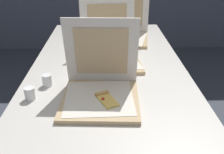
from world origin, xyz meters
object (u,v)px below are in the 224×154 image
at_px(cup_white_near_left, 30,93).
at_px(cup_white_far, 81,47).
at_px(pizza_box_front, 101,89).
at_px(table, 108,80).
at_px(pizza_box_middle, 110,53).
at_px(cup_white_near_center, 47,80).
at_px(pizza_box_back, 125,32).

height_order(cup_white_near_left, cup_white_far, same).
xyz_separation_m(pizza_box_front, cup_white_near_left, (-0.36, 0.00, -0.02)).
relative_size(table, cup_white_near_left, 33.74).
relative_size(pizza_box_middle, cup_white_far, 7.21).
bearing_deg(pizza_box_middle, cup_white_far, 134.49).
relative_size(pizza_box_front, cup_white_near_center, 6.16).
xyz_separation_m(table, pizza_box_front, (-0.04, -0.29, 0.10)).
bearing_deg(pizza_box_front, pizza_box_back, 81.68).
distance_m(cup_white_near_left, cup_white_near_center, 0.15).
distance_m(cup_white_near_center, cup_white_far, 0.54).
xyz_separation_m(pizza_box_middle, cup_white_near_left, (-0.41, -0.48, -0.02)).
xyz_separation_m(pizza_box_back, cup_white_near_left, (-0.55, -0.96, -0.02)).
relative_size(table, pizza_box_back, 4.61).
bearing_deg(cup_white_near_left, pizza_box_middle, 49.31).
relative_size(cup_white_near_left, cup_white_far, 1.00).
relative_size(table, cup_white_near_center, 33.74).
distance_m(table, pizza_box_front, 0.31).
xyz_separation_m(pizza_box_front, cup_white_far, (-0.16, 0.67, -0.02)).
bearing_deg(cup_white_near_center, pizza_box_back, 59.13).
distance_m(pizza_box_back, cup_white_far, 0.46).
bearing_deg(pizza_box_middle, pizza_box_front, -101.60).
bearing_deg(pizza_box_back, cup_white_far, -131.21).
bearing_deg(table, pizza_box_back, 77.70).
relative_size(table, pizza_box_middle, 4.68).
bearing_deg(cup_white_near_center, pizza_box_front, -25.70).
distance_m(table, cup_white_near_center, 0.38).
relative_size(pizza_box_middle, cup_white_near_left, 7.21).
xyz_separation_m(pizza_box_middle, cup_white_far, (-0.21, 0.18, -0.02)).
bearing_deg(pizza_box_back, pizza_box_front, -92.72).
height_order(pizza_box_middle, cup_white_near_center, pizza_box_middle).
relative_size(pizza_box_front, cup_white_near_left, 6.16).
height_order(pizza_box_back, cup_white_near_left, pizza_box_back).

